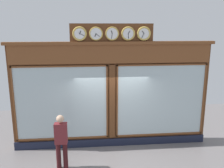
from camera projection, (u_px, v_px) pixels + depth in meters
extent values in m
cube|color=#5B3319|center=(112.00, 96.00, 8.45)|extent=(6.74, 0.30, 3.58)
cube|color=#191E33|center=(112.00, 142.00, 8.67)|extent=(6.74, 0.08, 0.28)
cube|color=brown|center=(112.00, 54.00, 7.92)|extent=(6.61, 0.08, 0.61)
cube|color=brown|center=(112.00, 43.00, 7.86)|extent=(6.88, 0.20, 0.10)
cube|color=silver|center=(161.00, 100.00, 8.49)|extent=(3.02, 0.02, 2.47)
cube|color=brown|center=(163.00, 65.00, 8.18)|extent=(3.12, 0.04, 0.05)
cube|color=brown|center=(159.00, 134.00, 8.76)|extent=(3.12, 0.04, 0.05)
cube|color=brown|center=(203.00, 99.00, 8.61)|extent=(0.05, 0.04, 2.57)
cube|color=brown|center=(117.00, 102.00, 8.32)|extent=(0.05, 0.04, 2.57)
cube|color=silver|center=(61.00, 103.00, 8.17)|extent=(3.02, 0.02, 2.47)
cube|color=brown|center=(59.00, 66.00, 7.86)|extent=(3.12, 0.04, 0.05)
cube|color=brown|center=(63.00, 138.00, 8.44)|extent=(3.12, 0.04, 0.05)
cube|color=brown|center=(14.00, 105.00, 8.01)|extent=(0.05, 0.04, 2.57)
cube|color=brown|center=(107.00, 102.00, 8.29)|extent=(0.05, 0.04, 2.57)
cube|color=#5B3319|center=(112.00, 102.00, 8.31)|extent=(0.20, 0.10, 2.57)
cube|color=#5B3319|center=(112.00, 34.00, 7.83)|extent=(2.70, 0.06, 0.64)
cylinder|color=white|center=(144.00, 34.00, 7.85)|extent=(0.37, 0.02, 0.37)
torus|color=gold|center=(144.00, 34.00, 7.85)|extent=(0.46, 0.06, 0.46)
cube|color=black|center=(143.00, 32.00, 7.82)|extent=(0.08, 0.01, 0.09)
cube|color=black|center=(143.00, 36.00, 7.85)|extent=(0.08, 0.01, 0.14)
sphere|color=black|center=(144.00, 34.00, 7.83)|extent=(0.02, 0.02, 0.02)
cylinder|color=white|center=(128.00, 34.00, 7.80)|extent=(0.37, 0.02, 0.37)
torus|color=gold|center=(128.00, 34.00, 7.80)|extent=(0.45, 0.05, 0.45)
cube|color=black|center=(129.00, 32.00, 7.78)|extent=(0.07, 0.01, 0.09)
cube|color=black|center=(128.00, 36.00, 7.81)|extent=(0.02, 0.01, 0.16)
sphere|color=black|center=(128.00, 34.00, 7.78)|extent=(0.02, 0.02, 0.02)
cylinder|color=white|center=(112.00, 34.00, 7.75)|extent=(0.37, 0.02, 0.37)
torus|color=gold|center=(112.00, 34.00, 7.75)|extent=(0.44, 0.04, 0.44)
cube|color=black|center=(112.00, 32.00, 7.73)|extent=(0.05, 0.01, 0.10)
cube|color=black|center=(112.00, 36.00, 7.76)|extent=(0.04, 0.01, 0.15)
sphere|color=black|center=(112.00, 34.00, 7.74)|extent=(0.02, 0.02, 0.02)
cylinder|color=white|center=(96.00, 34.00, 7.71)|extent=(0.37, 0.02, 0.37)
torus|color=gold|center=(96.00, 34.00, 7.70)|extent=(0.44, 0.04, 0.44)
cube|color=black|center=(95.00, 35.00, 7.70)|extent=(0.06, 0.01, 0.10)
cube|color=black|center=(98.00, 35.00, 7.71)|extent=(0.13, 0.01, 0.11)
sphere|color=black|center=(96.00, 34.00, 7.69)|extent=(0.02, 0.02, 0.02)
cylinder|color=white|center=(80.00, 34.00, 7.66)|extent=(0.37, 0.02, 0.37)
torus|color=gold|center=(80.00, 34.00, 7.65)|extent=(0.46, 0.06, 0.46)
cube|color=black|center=(80.00, 32.00, 7.64)|extent=(0.06, 0.01, 0.10)
cube|color=black|center=(82.00, 35.00, 7.66)|extent=(0.15, 0.01, 0.07)
sphere|color=black|center=(80.00, 34.00, 7.64)|extent=(0.02, 0.02, 0.02)
cylinder|color=#3A1316|center=(59.00, 156.00, 7.23)|extent=(0.14, 0.14, 0.82)
cylinder|color=#3A1316|center=(65.00, 156.00, 7.24)|extent=(0.14, 0.14, 0.82)
cube|color=maroon|center=(61.00, 133.00, 7.07)|extent=(0.37, 0.24, 0.62)
sphere|color=tan|center=(60.00, 119.00, 6.96)|extent=(0.22, 0.22, 0.22)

